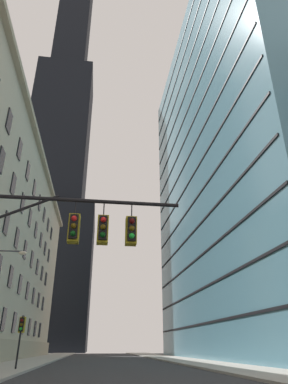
% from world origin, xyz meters
% --- Properties ---
extents(dark_skyscraper, '(29.01, 29.01, 195.33)m').
position_xyz_m(dark_skyscraper, '(-18.42, 98.68, 58.71)').
color(dark_skyscraper, black).
rests_on(dark_skyscraper, ground).
extents(glass_office_midrise, '(18.99, 48.67, 55.58)m').
position_xyz_m(glass_office_midrise, '(20.44, 33.90, 27.79)').
color(glass_office_midrise, teal).
rests_on(glass_office_midrise, ground).
extents(traffic_signal_mast, '(7.72, 0.63, 6.54)m').
position_xyz_m(traffic_signal_mast, '(-3.12, 2.25, 4.89)').
color(traffic_signal_mast, black).
rests_on(traffic_signal_mast, sidewalk_left).
extents(traffic_light_far_left, '(0.40, 0.63, 3.29)m').
position_xyz_m(traffic_light_far_left, '(-6.97, 16.96, 2.75)').
color(traffic_light_far_left, black).
rests_on(traffic_light_far_left, sidewalk_left).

